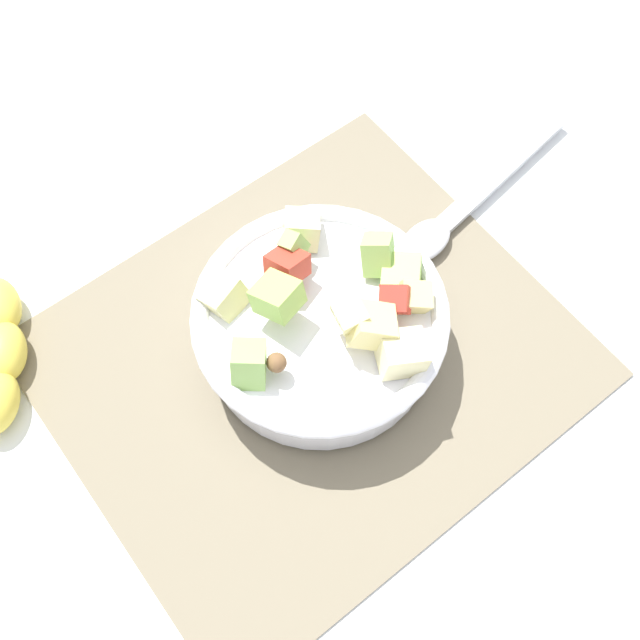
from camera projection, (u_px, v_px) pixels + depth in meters
ground_plane at (310, 360)px, 0.68m from camera, size 2.40×2.40×0.00m
placemat at (310, 358)px, 0.68m from camera, size 0.42×0.36×0.01m
salad_bowl at (321, 323)px, 0.65m from camera, size 0.21×0.21×0.10m
serving_spoon at (461, 209)px, 0.74m from camera, size 0.23×0.06×0.01m
banana_whole at (0, 353)px, 0.66m from camera, size 0.10×0.14×0.04m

